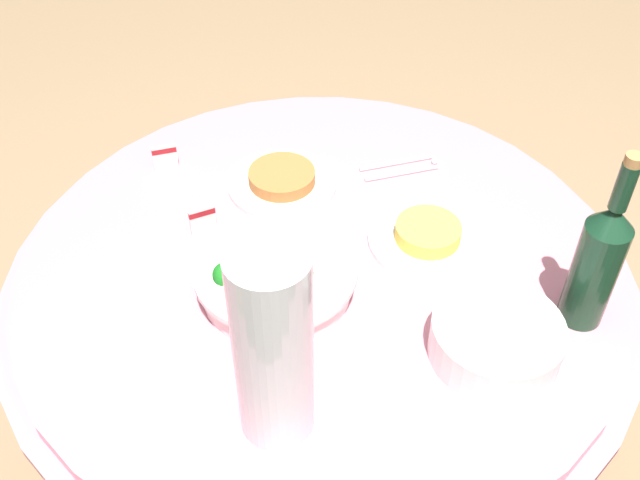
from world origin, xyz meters
name	(u,v)px	position (x,y,z in m)	size (l,w,h in m)	color
ground_plane	(320,470)	(0.00, 0.00, 0.00)	(6.00, 6.00, 0.00)	#9E7F5B
buffet_table	(320,380)	(0.00, 0.00, 0.38)	(1.16, 1.16, 0.74)	maroon
broccoli_bowl	(274,275)	(0.10, 0.05, 0.78)	(0.28, 0.28, 0.12)	white
plate_stack	(496,339)	(-0.20, 0.29, 0.78)	(0.21, 0.21, 0.07)	white
wine_bottle	(598,261)	(-0.38, 0.26, 0.87)	(0.07, 0.07, 0.34)	#153A24
decorative_fruit_vase	(274,356)	(0.16, 0.31, 0.89)	(0.11, 0.11, 0.34)	silver
serving_tongs	(402,168)	(-0.24, -0.21, 0.74)	(0.17, 0.05, 0.01)	silver
food_plate_fried_egg	(427,237)	(-0.20, 0.01, 0.76)	(0.22, 0.22, 0.04)	white
food_plate_peanuts	(282,181)	(0.01, -0.23, 0.75)	(0.22, 0.22, 0.04)	white
label_placard_front	(165,156)	(0.23, -0.36, 0.77)	(0.05, 0.01, 0.05)	white
label_placard_mid	(203,218)	(0.19, -0.14, 0.77)	(0.05, 0.01, 0.05)	white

